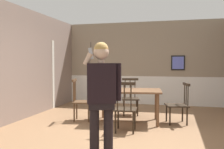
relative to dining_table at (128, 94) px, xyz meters
The scene contains 9 objects.
ground_plane 1.14m from the dining_table, 90.31° to the right, with size 7.96×7.96×0.00m, color #846042.
room_back_partition 2.78m from the dining_table, 90.01° to the left, with size 5.31×0.17×2.79m.
room_left_partition 2.90m from the dining_table, 161.11° to the right, with size 0.13×7.23×2.79m.
dining_table is the anchor object (origin of this frame).
chair_near_window 1.17m from the dining_table, behind, with size 0.51×0.51×1.01m.
chair_by_doorway 0.89m from the dining_table, 96.97° to the left, with size 0.54×0.54×0.98m.
chair_at_table_head 1.18m from the dining_table, ahead, with size 0.58×0.58×0.94m.
chair_opposite_corner 0.89m from the dining_table, 83.44° to the right, with size 0.48×0.48×1.03m.
person_figure 2.33m from the dining_table, 89.02° to the right, with size 0.53×0.36×1.71m.
Camera 1 is at (1.09, -4.84, 1.40)m, focal length 39.82 mm.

